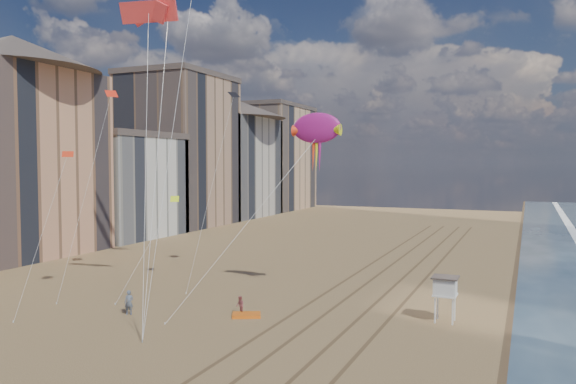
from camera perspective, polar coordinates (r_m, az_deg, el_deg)
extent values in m
plane|color=#42301E|center=(60.24, 26.07, -8.86)|extent=(260.00, 260.00, 0.00)
cube|color=brown|center=(53.22, 3.99, -10.10)|extent=(0.28, 120.00, 0.01)
cube|color=brown|center=(52.50, 6.51, -10.30)|extent=(0.28, 120.00, 0.01)
cube|color=brown|center=(51.78, 9.53, -10.50)|extent=(0.28, 120.00, 0.01)
cube|color=brown|center=(51.32, 11.95, -10.65)|extent=(0.28, 120.00, 0.01)
cube|color=tan|center=(81.06, -25.97, 2.65)|extent=(15.00, 20.00, 24.00)
cone|color=#473D38|center=(82.28, -26.21, 12.59)|extent=(31.11, 31.11, 4.40)
cube|color=silver|center=(95.10, -16.56, 0.43)|extent=(14.00, 18.00, 16.00)
cube|color=#473D38|center=(95.11, -16.63, 5.55)|extent=(14.28, 18.36, 1.00)
cube|color=tan|center=(110.01, -10.98, 3.96)|extent=(16.00, 20.00, 28.00)
cube|color=#473D38|center=(111.22, -11.06, 11.44)|extent=(16.32, 20.40, 1.00)
cube|color=#BCB2A3|center=(126.79, -5.68, 2.51)|extent=(15.00, 22.00, 22.00)
cone|color=#473D38|center=(127.37, -5.71, 8.45)|extent=(34.22, 34.22, 4.40)
cube|color=tan|center=(146.64, -1.68, 3.37)|extent=(16.00, 24.00, 26.00)
cube|color=#473D38|center=(147.35, -1.69, 8.62)|extent=(16.32, 24.48, 1.00)
cylinder|color=silver|center=(44.44, 14.70, -11.57)|extent=(0.13, 0.13, 1.92)
cylinder|color=silver|center=(44.27, 16.37, -11.65)|extent=(0.13, 0.13, 1.92)
cylinder|color=silver|center=(45.66, 14.95, -11.18)|extent=(0.13, 0.13, 1.92)
cylinder|color=silver|center=(45.51, 16.57, -11.25)|extent=(0.13, 0.13, 1.92)
cube|color=silver|center=(44.70, 15.67, -10.02)|extent=(1.71, 1.71, 0.13)
cube|color=silver|center=(44.56, 15.68, -9.22)|extent=(1.60, 1.60, 1.17)
cube|color=#473D38|center=(44.42, 15.69, -8.34)|extent=(1.92, 1.92, 0.11)
cube|color=orange|center=(45.10, -4.24, -12.36)|extent=(2.59, 2.23, 0.25)
ellipsoid|color=#9B1771|center=(49.65, 2.91, 6.51)|extent=(4.50, 0.84, 2.67)
cone|color=red|center=(50.22, 1.18, 6.25)|extent=(1.21, 1.00, 1.00)
cone|color=yellow|center=(49.10, 4.68, 6.31)|extent=(1.21, 1.00, 1.00)
cylinder|color=silver|center=(45.78, -4.20, -3.29)|extent=(0.03, 0.03, 20.09)
imported|color=slate|center=(47.10, -15.86, -10.74)|extent=(0.82, 0.69, 1.93)
imported|color=#944B4D|center=(45.52, -4.90, -11.40)|extent=(0.91, 0.91, 1.50)
cube|color=#F83837|center=(49.94, -13.98, 17.35)|extent=(5.03, 1.67, 1.72)
plane|color=#E0FF1A|center=(57.85, -11.44, -0.69)|extent=(1.45, 1.41, 0.54)
plane|color=red|center=(52.14, -21.47, 3.60)|extent=(1.63, 1.62, 0.52)
plane|color=black|center=(57.83, -5.52, 9.83)|extent=(1.63, 1.67, 0.63)
plane|color=red|center=(58.22, -17.50, 9.51)|extent=(1.75, 1.80, 0.76)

